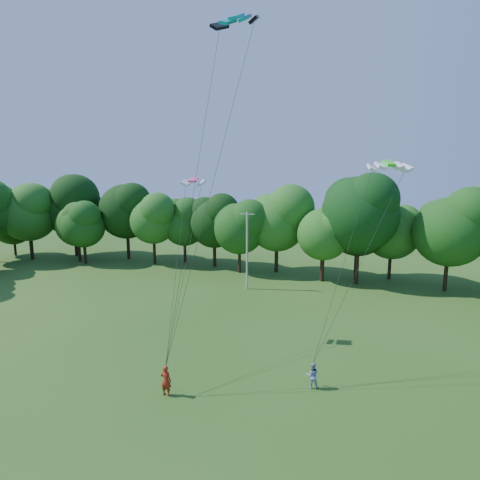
# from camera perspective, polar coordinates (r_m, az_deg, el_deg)

# --- Properties ---
(utility_pole) EXTENTS (1.75, 0.27, 8.75)m
(utility_pole) POSITION_cam_1_polar(r_m,az_deg,el_deg) (41.76, 1.07, -1.55)
(utility_pole) COLOR #AAAAA2
(utility_pole) RESTS_ON ground
(kite_flyer_left) EXTENTS (0.68, 0.45, 1.82)m
(kite_flyer_left) POSITION_cam_1_polar(r_m,az_deg,el_deg) (23.35, -11.22, -20.27)
(kite_flyer_left) COLOR #A02514
(kite_flyer_left) RESTS_ON ground
(kite_flyer_right) EXTENTS (0.90, 0.78, 1.59)m
(kite_flyer_right) POSITION_cam_1_polar(r_m,az_deg,el_deg) (24.11, 10.96, -19.56)
(kite_flyer_right) COLOR #9AA9D6
(kite_flyer_right) RESTS_ON ground
(kite_teal) EXTENTS (2.94, 1.57, 0.73)m
(kite_teal) POSITION_cam_1_polar(r_m,az_deg,el_deg) (25.74, -0.55, 30.88)
(kite_teal) COLOR #0595A8
(kite_teal) RESTS_ON ground
(kite_green) EXTENTS (2.94, 1.92, 0.52)m
(kite_green) POSITION_cam_1_polar(r_m,az_deg,el_deg) (26.77, 21.72, 10.83)
(kite_green) COLOR #2EE922
(kite_green) RESTS_ON ground
(kite_pink) EXTENTS (1.91, 1.15, 0.37)m
(kite_pink) POSITION_cam_1_polar(r_m,az_deg,el_deg) (28.29, -7.11, 9.09)
(kite_pink) COLOR #FF4692
(kite_pink) RESTS_ON ground
(tree_back_west) EXTENTS (6.80, 6.80, 9.89)m
(tree_back_west) POSITION_cam_1_polar(r_m,az_deg,el_deg) (60.50, -23.55, 2.68)
(tree_back_west) COLOR #342614
(tree_back_west) RESTS_ON ground
(tree_back_center) EXTENTS (9.70, 9.70, 14.11)m
(tree_back_center) POSITION_cam_1_polar(r_m,az_deg,el_deg) (45.38, 17.81, 4.39)
(tree_back_center) COLOR black
(tree_back_center) RESTS_ON ground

